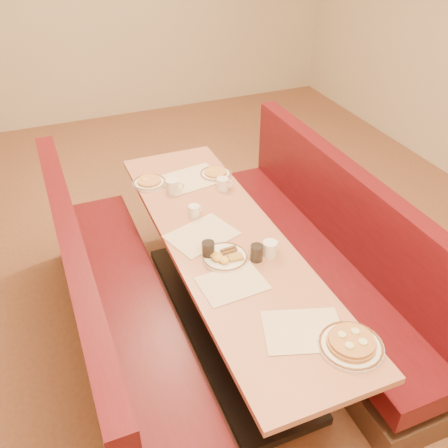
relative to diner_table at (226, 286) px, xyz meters
name	(u,v)px	position (x,y,z in m)	size (l,w,h in m)	color
ground	(225,326)	(0.00, 0.00, -0.37)	(8.00, 8.00, 0.00)	#9E6647
room_envelope	(226,41)	(0.00, 0.00, 1.56)	(6.04, 8.04, 2.82)	beige
diner_table	(226,286)	(0.00, 0.00, 0.00)	(0.70, 2.50, 0.75)	black
booth_left	(115,318)	(-0.73, 0.00, -0.01)	(0.55, 2.50, 1.05)	#4C3326
booth_right	(322,260)	(0.73, 0.00, -0.01)	(0.55, 2.50, 1.05)	#4C3326
placemat_near_left	(232,283)	(-0.12, -0.38, 0.38)	(0.35, 0.26, 0.00)	beige
placemat_near_right	(303,330)	(0.07, -0.83, 0.38)	(0.39, 0.29, 0.00)	beige
placemat_far_left	(202,235)	(-0.12, 0.10, 0.38)	(0.40, 0.30, 0.00)	beige
placemat_far_right	(191,179)	(0.05, 0.78, 0.38)	(0.43, 0.32, 0.00)	beige
pancake_plate	(351,344)	(0.22, -1.01, 0.40)	(0.31, 0.31, 0.07)	white
eggs_plate	(224,257)	(-0.08, -0.17, 0.39)	(0.27, 0.27, 0.05)	white
extra_plate_mid	(215,173)	(0.23, 0.77, 0.39)	(0.23, 0.23, 0.05)	white
extra_plate_far	(149,182)	(-0.25, 0.83, 0.39)	(0.24, 0.24, 0.05)	white
coffee_mug_a	(270,248)	(0.19, -0.23, 0.42)	(0.12, 0.09, 0.09)	white
coffee_mug_b	(195,211)	(-0.09, 0.32, 0.42)	(0.10, 0.07, 0.08)	white
coffee_mug_c	(223,184)	(0.21, 0.56, 0.42)	(0.12, 0.08, 0.09)	white
coffee_mug_d	(173,186)	(-0.13, 0.66, 0.43)	(0.13, 0.09, 0.10)	white
soda_tumbler_near	(208,250)	(-0.16, -0.12, 0.43)	(0.08, 0.08, 0.10)	black
soda_tumbler_mid	(257,253)	(0.09, -0.25, 0.43)	(0.07, 0.07, 0.10)	black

